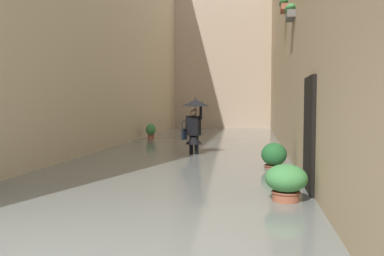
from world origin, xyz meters
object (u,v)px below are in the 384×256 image
(person_wading, at_px, (195,119))
(potted_plant_far_right, at_px, (151,132))
(potted_plant_near_left, at_px, (286,185))
(potted_plant_mid_left, at_px, (274,158))

(person_wading, distance_m, potted_plant_far_right, 5.51)
(potted_plant_near_left, bearing_deg, potted_plant_mid_left, -89.47)
(person_wading, xyz_separation_m, potted_plant_near_left, (-2.26, 5.42, -0.80))
(potted_plant_near_left, distance_m, potted_plant_mid_left, 3.22)
(potted_plant_near_left, relative_size, potted_plant_mid_left, 0.98)
(person_wading, bearing_deg, potted_plant_near_left, 112.61)
(potted_plant_mid_left, bearing_deg, potted_plant_far_right, -55.31)
(potted_plant_near_left, xyz_separation_m, potted_plant_mid_left, (0.03, -3.22, -0.03))
(potted_plant_near_left, bearing_deg, potted_plant_far_right, -64.52)
(person_wading, height_order, potted_plant_far_right, person_wading)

